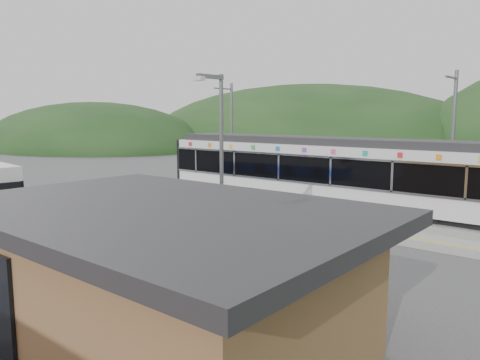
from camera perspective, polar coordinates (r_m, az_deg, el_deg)
The scene contains 9 objects.
ground at distance 20.92m, azimuth -1.71°, elevation -5.58°, with size 120.00×120.00×0.00m, color #4C4C4F.
hills at distance 22.36m, azimuth 19.72°, elevation -5.16°, with size 146.00×149.00×26.00m.
platform at distance 23.42m, azimuth 3.62°, elevation -3.77°, with size 26.00×3.20×0.30m, color #9E9E99.
yellow_line at distance 22.37m, azimuth 1.66°, elevation -3.90°, with size 26.00×0.10×0.01m, color yellow.
train at distance 24.23m, azimuth 11.67°, elevation 1.06°, with size 20.44×3.01×3.74m.
catenary_mast_west at distance 31.43m, azimuth -1.09°, elevation 5.63°, with size 0.18×1.80×7.00m.
catenary_mast_east at distance 24.75m, azimuth 24.46°, elevation 4.35°, with size 0.18×1.80×7.00m.
station_shelter at distance 10.27m, azimuth -9.75°, elevation -10.96°, with size 9.20×6.20×3.00m.
lamp_post at distance 13.99m, azimuth -2.60°, elevation 2.79°, with size 0.36×1.07×6.06m.
Camera 1 is at (13.40, -15.32, 4.84)m, focal length 35.00 mm.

